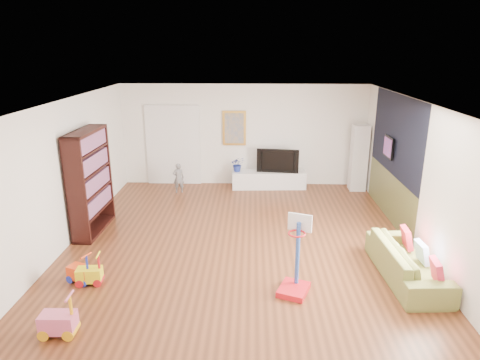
{
  "coord_description": "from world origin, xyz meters",
  "views": [
    {
      "loc": [
        0.23,
        -7.49,
        3.63
      ],
      "look_at": [
        0.0,
        0.4,
        1.15
      ],
      "focal_mm": 32.0,
      "sensor_mm": 36.0,
      "label": 1
    }
  ],
  "objects_px": {
    "sofa": "(407,262)",
    "bookshelf": "(90,182)",
    "basketball_hoop": "(295,256)",
    "media_console": "(269,179)"
  },
  "relations": [
    {
      "from": "sofa",
      "to": "bookshelf",
      "type": "bearing_deg",
      "value": 70.24
    },
    {
      "from": "bookshelf",
      "to": "sofa",
      "type": "height_order",
      "value": "bookshelf"
    },
    {
      "from": "bookshelf",
      "to": "basketball_hoop",
      "type": "bearing_deg",
      "value": -28.71
    },
    {
      "from": "sofa",
      "to": "media_console",
      "type": "bearing_deg",
      "value": 21.34
    },
    {
      "from": "bookshelf",
      "to": "basketball_hoop",
      "type": "height_order",
      "value": "bookshelf"
    },
    {
      "from": "bookshelf",
      "to": "basketball_hoop",
      "type": "distance_m",
      "value": 4.5
    },
    {
      "from": "media_console",
      "to": "basketball_hoop",
      "type": "distance_m",
      "value": 5.13
    },
    {
      "from": "basketball_hoop",
      "to": "sofa",
      "type": "bearing_deg",
      "value": 36.26
    },
    {
      "from": "bookshelf",
      "to": "sofa",
      "type": "relative_size",
      "value": 1.06
    },
    {
      "from": "media_console",
      "to": "sofa",
      "type": "distance_m",
      "value": 5.06
    }
  ]
}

